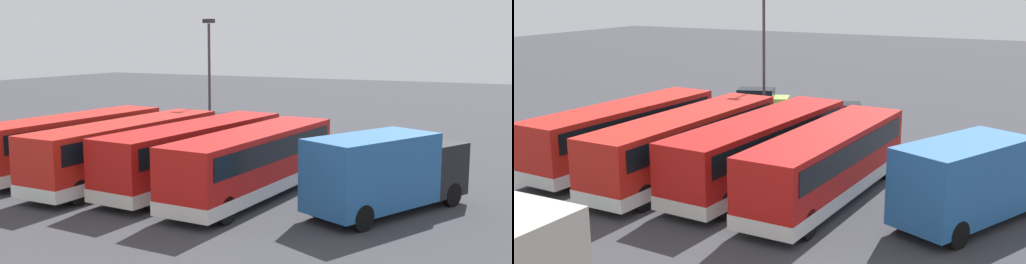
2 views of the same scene
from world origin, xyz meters
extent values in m
plane|color=#38383D|center=(0.00, 0.00, 0.00)|extent=(140.00, 140.00, 0.00)
cube|color=#B71411|center=(-5.27, 10.17, 1.65)|extent=(3.01, 11.04, 2.60)
cube|color=silver|center=(-5.27, 10.17, 0.62)|extent=(3.05, 11.08, 0.55)
cube|color=black|center=(-5.27, 10.17, 2.25)|extent=(3.03, 10.25, 0.90)
cube|color=black|center=(-5.50, 4.67, 2.25)|extent=(2.25, 0.15, 1.10)
cylinder|color=black|center=(-4.31, 6.05, 0.55)|extent=(0.35, 1.11, 1.10)
cylinder|color=black|center=(-6.56, 6.14, 0.55)|extent=(0.35, 1.11, 1.10)
cylinder|color=black|center=(-3.97, 14.19, 0.55)|extent=(0.35, 1.11, 1.10)
cylinder|color=black|center=(-6.22, 14.28, 0.55)|extent=(0.35, 1.11, 1.10)
cube|color=#B71411|center=(-1.83, 9.48, 1.65)|extent=(3.28, 11.79, 2.60)
cube|color=silver|center=(-1.83, 9.48, 0.62)|extent=(3.33, 11.83, 0.55)
cube|color=black|center=(-1.83, 9.48, 2.25)|extent=(3.29, 11.00, 0.90)
cube|color=black|center=(-2.20, 3.63, 2.25)|extent=(2.25, 0.20, 1.10)
cylinder|color=black|center=(-0.99, 4.99, 0.55)|extent=(0.37, 1.12, 1.10)
cylinder|color=black|center=(-3.23, 5.13, 0.55)|extent=(0.37, 1.12, 1.10)
cylinder|color=black|center=(-0.43, 13.83, 0.55)|extent=(0.37, 1.12, 1.10)
cylinder|color=black|center=(-2.67, 13.97, 0.55)|extent=(0.37, 1.12, 1.10)
cube|color=red|center=(1.62, 10.22, 1.65)|extent=(2.88, 11.84, 2.60)
cube|color=silver|center=(1.62, 10.22, 0.62)|extent=(2.92, 11.88, 0.55)
cube|color=black|center=(1.62, 10.22, 2.25)|extent=(2.92, 11.04, 0.90)
cube|color=black|center=(1.45, 4.31, 2.25)|extent=(2.25, 0.12, 1.10)
cylinder|color=black|center=(2.62, 5.71, 0.55)|extent=(0.33, 1.11, 1.10)
cylinder|color=black|center=(0.37, 5.77, 0.55)|extent=(0.33, 1.11, 1.10)
cylinder|color=black|center=(2.87, 14.68, 0.55)|extent=(0.33, 1.11, 1.10)
cylinder|color=black|center=(0.62, 14.74, 0.55)|extent=(0.33, 1.11, 1.10)
cube|color=red|center=(5.61, 9.79, 1.65)|extent=(3.17, 11.24, 2.60)
cube|color=silver|center=(5.61, 9.79, 0.62)|extent=(3.21, 11.28, 0.55)
cube|color=black|center=(5.61, 9.79, 2.25)|extent=(3.18, 10.44, 0.90)
cube|color=black|center=(5.30, 4.21, 2.25)|extent=(2.25, 0.19, 1.10)
cylinder|color=black|center=(6.50, 5.58, 0.55)|extent=(0.36, 1.12, 1.10)
cylinder|color=black|center=(4.26, 5.70, 0.55)|extent=(0.36, 1.12, 1.10)
cylinder|color=black|center=(4.72, 14.00, 0.55)|extent=(0.36, 1.12, 1.10)
cube|color=#235999|center=(-10.74, 10.68, 1.80)|extent=(4.54, 6.04, 2.80)
cube|color=black|center=(-12.28, 7.26, 1.50)|extent=(3.10, 2.85, 2.20)
cylinder|color=black|center=(-11.25, 6.80, 0.50)|extent=(0.67, 1.03, 1.00)
cylinder|color=black|center=(-13.31, 7.73, 0.50)|extent=(0.67, 1.03, 1.00)
cylinder|color=black|center=(-8.99, 11.81, 0.50)|extent=(0.67, 1.03, 1.00)
cylinder|color=black|center=(-11.05, 12.74, 0.50)|extent=(0.67, 1.03, 1.00)
cube|color=#1E479E|center=(-0.91, -3.01, 0.53)|extent=(4.69, 3.48, 0.70)
cube|color=black|center=(-0.73, -2.92, 1.15)|extent=(3.05, 2.59, 0.55)
cylinder|color=black|center=(-1.99, -4.40, 0.32)|extent=(0.67, 0.47, 0.64)
cylinder|color=black|center=(-2.67, -2.95, 0.32)|extent=(0.67, 0.47, 0.64)
cylinder|color=black|center=(0.84, -3.06, 0.32)|extent=(0.67, 0.47, 0.64)
cylinder|color=black|center=(0.16, -1.62, 0.32)|extent=(0.67, 0.47, 0.64)
cube|color=#A5D14C|center=(6.35, -5.46, 0.53)|extent=(4.55, 3.07, 0.70)
cube|color=black|center=(6.54, -5.40, 1.15)|extent=(2.91, 2.37, 0.55)
cylinder|color=black|center=(5.20, -6.71, 0.32)|extent=(0.68, 0.42, 0.64)
cylinder|color=black|center=(4.67, -5.20, 0.32)|extent=(0.68, 0.42, 0.64)
cylinder|color=black|center=(8.02, -5.73, 0.32)|extent=(0.68, 0.42, 0.64)
cylinder|color=black|center=(7.50, -4.22, 0.32)|extent=(0.68, 0.42, 0.64)
cylinder|color=#38383D|center=(2.02, 1.94, 3.92)|extent=(0.16, 0.16, 7.83)
cube|color=#262628|center=(2.02, 1.94, 7.98)|extent=(0.70, 0.30, 0.24)
cylinder|color=yellow|center=(-1.48, 1.65, 0.47)|extent=(0.60, 0.60, 0.95)
camera|label=1|loc=(-17.56, 33.72, 6.88)|focal=43.41mm
camera|label=2|loc=(-14.58, 33.30, 8.78)|focal=44.46mm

